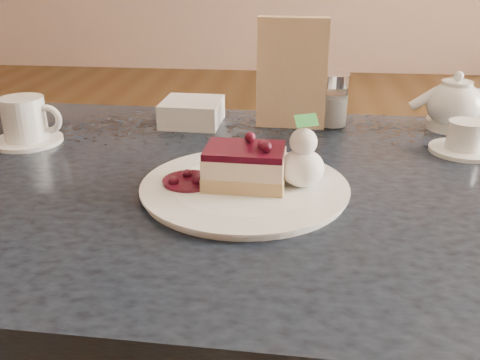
# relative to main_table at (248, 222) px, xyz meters

# --- Properties ---
(main_table) EXTENTS (1.29, 0.88, 0.79)m
(main_table) POSITION_rel_main_table_xyz_m (0.00, 0.00, 0.00)
(main_table) COLOR #18212D
(main_table) RESTS_ON ground
(dessert_plate) EXTENTS (0.32, 0.32, 0.01)m
(dessert_plate) POSITION_rel_main_table_xyz_m (-0.00, -0.05, 0.09)
(dessert_plate) COLOR white
(dessert_plate) RESTS_ON main_table
(cheesecake_slice) EXTENTS (0.13, 0.09, 0.06)m
(cheesecake_slice) POSITION_rel_main_table_xyz_m (-0.00, -0.05, 0.13)
(cheesecake_slice) COLOR tan
(cheesecake_slice) RESTS_ON dessert_plate
(whipped_cream) EXTENTS (0.07, 0.07, 0.06)m
(whipped_cream) POSITION_rel_main_table_xyz_m (0.09, -0.04, 0.12)
(whipped_cream) COLOR white
(whipped_cream) RESTS_ON dessert_plate
(berry_sauce) EXTENTS (0.08, 0.08, 0.01)m
(berry_sauce) POSITION_rel_main_table_xyz_m (-0.09, -0.06, 0.10)
(berry_sauce) COLOR #340916
(berry_sauce) RESTS_ON dessert_plate
(coffee_set) EXTENTS (0.15, 0.14, 0.09)m
(coffee_set) POSITION_rel_main_table_xyz_m (-0.46, 0.14, 0.12)
(coffee_set) COLOR white
(coffee_set) RESTS_ON main_table
(tea_set) EXTENTS (0.17, 0.27, 0.11)m
(tea_set) POSITION_rel_main_table_xyz_m (0.41, 0.29, 0.13)
(tea_set) COLOR white
(tea_set) RESTS_ON main_table
(menu_card) EXTENTS (0.15, 0.04, 0.23)m
(menu_card) POSITION_rel_main_table_xyz_m (0.06, 0.30, 0.20)
(menu_card) COLOR beige
(menu_card) RESTS_ON main_table
(sugar_shaker) EXTENTS (0.06, 0.06, 0.12)m
(sugar_shaker) POSITION_rel_main_table_xyz_m (0.16, 0.31, 0.14)
(sugar_shaker) COLOR white
(sugar_shaker) RESTS_ON main_table
(napkin_stack) EXTENTS (0.13, 0.13, 0.05)m
(napkin_stack) POSITION_rel_main_table_xyz_m (-0.15, 0.30, 0.11)
(napkin_stack) COLOR white
(napkin_stack) RESTS_ON main_table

